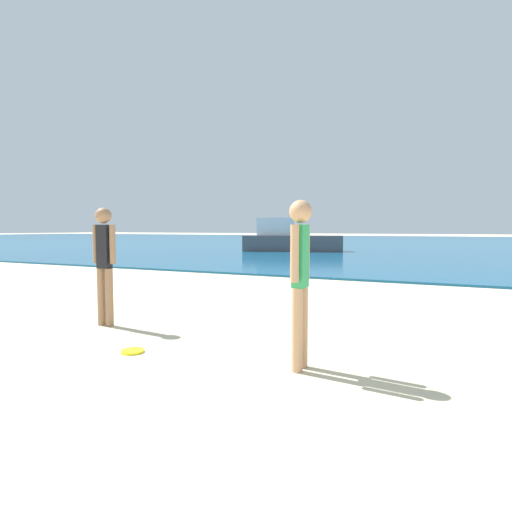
# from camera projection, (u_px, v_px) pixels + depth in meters

# --- Properties ---
(water) EXTENTS (160.00, 60.00, 0.06)m
(water) POSITION_uv_depth(u_px,v_px,m) (422.00, 242.00, 37.26)
(water) COLOR #14567F
(water) RESTS_ON ground
(person_standing) EXTENTS (0.36, 0.21, 1.55)m
(person_standing) POSITION_uv_depth(u_px,v_px,m) (104.00, 259.00, 5.42)
(person_standing) COLOR #936B4C
(person_standing) RESTS_ON ground
(frisbee) EXTENTS (0.23, 0.23, 0.03)m
(frisbee) POSITION_uv_depth(u_px,v_px,m) (133.00, 351.00, 4.29)
(frisbee) COLOR yellow
(frisbee) RESTS_ON ground
(person_distant) EXTENTS (0.20, 0.35, 1.54)m
(person_distant) POSITION_uv_depth(u_px,v_px,m) (300.00, 274.00, 3.72)
(person_distant) COLOR tan
(person_distant) RESTS_ON ground
(boat_near) EXTENTS (5.51, 3.02, 1.78)m
(boat_near) POSITION_uv_depth(u_px,v_px,m) (289.00, 240.00, 22.35)
(boat_near) COLOR #4C4C51
(boat_near) RESTS_ON water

